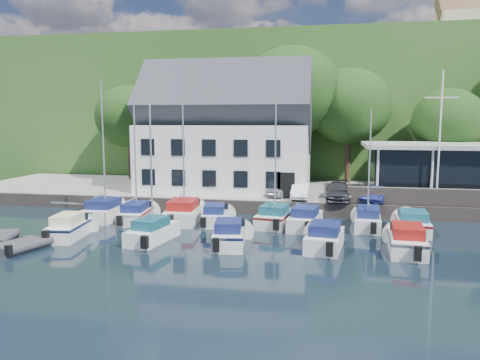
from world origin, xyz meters
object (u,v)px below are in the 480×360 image
(boat_r2_1, at_px, (151,167))
(boat_r2_3, at_px, (325,236))
(harbor_building, at_px, (226,139))
(boat_r1_7, at_px, (412,221))
(boat_r1_4, at_px, (275,159))
(dinghy_1, at_px, (19,245))
(boat_r2_4, at_px, (407,238))
(boat_r1_2, at_px, (183,153))
(boat_r1_5, at_px, (305,217))
(club_pavilion, at_px, (450,170))
(boat_r1_1, at_px, (135,162))
(car_blue, at_px, (375,193))
(boat_r1_0, at_px, (104,155))
(boat_r1_6, at_px, (370,162))
(car_dgrey, at_px, (338,191))
(dinghy_0, at_px, (0,236))
(boat_r1_3, at_px, (215,214))
(boat_r2_0, at_px, (70,225))
(car_silver, at_px, (280,189))
(flagpole, at_px, (440,138))
(boat_r2_2, at_px, (229,233))
(car_white, at_px, (301,191))

(boat_r2_1, relative_size, boat_r2_3, 1.62)
(harbor_building, height_order, boat_r1_7, harbor_building)
(boat_r1_4, height_order, dinghy_1, boat_r1_4)
(boat_r2_4, bearing_deg, boat_r1_2, 164.12)
(boat_r1_5, height_order, dinghy_1, boat_r1_5)
(club_pavilion, relative_size, boat_r1_1, 1.61)
(car_blue, bearing_deg, club_pavilion, 48.95)
(car_blue, distance_m, boat_r1_7, 5.66)
(boat_r1_0, xyz_separation_m, boat_r1_5, (13.93, -0.22, -3.78))
(boat_r1_6, bearing_deg, car_dgrey, 114.81)
(car_blue, bearing_deg, dinghy_0, -132.28)
(harbor_building, height_order, boat_r1_3, harbor_building)
(dinghy_0, bearing_deg, boat_r2_1, -6.27)
(boat_r2_0, distance_m, boat_r2_4, 19.20)
(car_silver, xyz_separation_m, flagpole, (11.32, -1.29, 4.09))
(boat_r1_1, bearing_deg, boat_r1_7, -5.71)
(car_blue, height_order, boat_r2_0, car_blue)
(boat_r1_5, bearing_deg, boat_r1_6, 18.43)
(boat_r1_4, bearing_deg, car_blue, 45.11)
(boat_r2_2, bearing_deg, boat_r1_4, 61.57)
(car_silver, distance_m, boat_r1_0, 13.53)
(boat_r2_4, distance_m, dinghy_0, 22.73)
(boat_r2_2, xyz_separation_m, boat_r2_3, (5.23, 0.28, -0.00))
(boat_r1_4, height_order, boat_r2_0, boat_r1_4)
(car_white, bearing_deg, boat_r2_3, -78.41)
(boat_r2_1, bearing_deg, car_silver, 70.68)
(car_dgrey, relative_size, boat_r2_3, 0.83)
(boat_r2_0, relative_size, dinghy_0, 1.91)
(boat_r1_4, bearing_deg, boat_r2_0, -146.99)
(car_blue, height_order, boat_r1_7, car_blue)
(boat_r1_5, bearing_deg, dinghy_0, -151.86)
(harbor_building, distance_m, boat_r1_0, 11.36)
(car_dgrey, bearing_deg, harbor_building, 158.45)
(car_white, bearing_deg, car_blue, -0.18)
(boat_r2_2, bearing_deg, car_silver, 73.40)
(boat_r2_2, bearing_deg, boat_r1_7, 17.52)
(flagpole, distance_m, boat_r2_4, 11.33)
(boat_r1_4, relative_size, dinghy_1, 2.93)
(boat_r2_4, bearing_deg, boat_r1_3, 161.88)
(boat_r2_0, relative_size, boat_r2_1, 0.63)
(club_pavilion, xyz_separation_m, boat_r1_2, (-19.07, -8.33, 1.70))
(boat_r1_1, height_order, boat_r1_5, boat_r1_1)
(harbor_building, relative_size, car_silver, 4.19)
(boat_r1_2, bearing_deg, boat_r2_1, -96.29)
(boat_r2_3, bearing_deg, boat_r2_0, -171.90)
(car_dgrey, height_order, boat_r2_4, car_dgrey)
(boat_r1_4, xyz_separation_m, boat_r2_1, (-6.49, -5.22, -0.12))
(car_white, xyz_separation_m, boat_r1_3, (-5.41, -5.32, -0.92))
(flagpole, xyz_separation_m, boat_r1_6, (-5.11, -4.35, -1.37))
(flagpole, xyz_separation_m, boat_r1_0, (-22.99, -4.91, -1.16))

